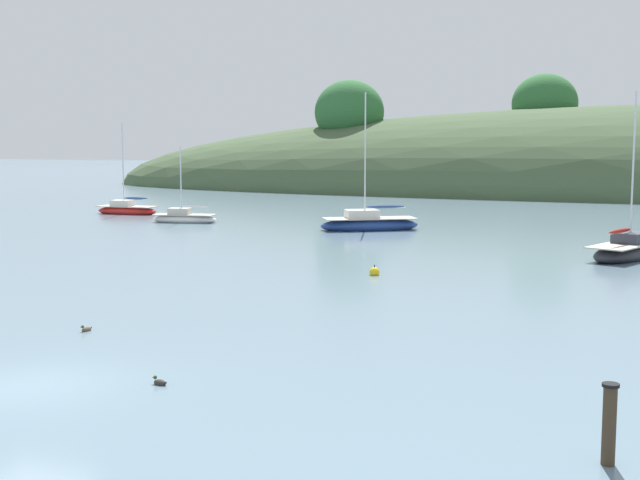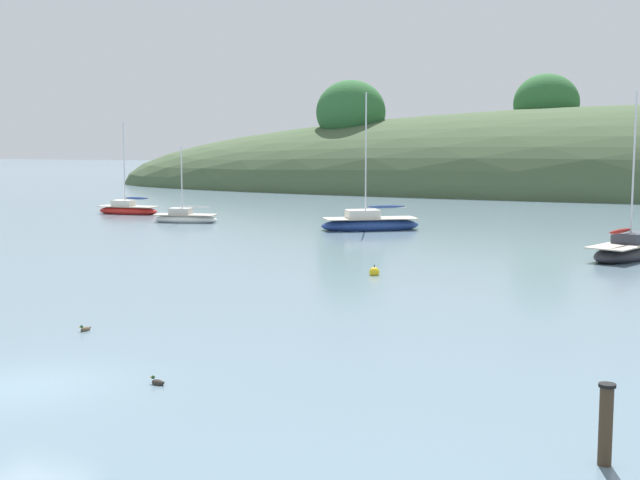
# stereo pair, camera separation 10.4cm
# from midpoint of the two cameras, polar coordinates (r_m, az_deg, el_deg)

# --- Properties ---
(ground_plane) EXTENTS (400.00, 400.00, 0.00)m
(ground_plane) POSITION_cam_midpoint_polar(r_m,az_deg,el_deg) (21.08, -19.01, -9.21)
(ground_plane) COLOR slate
(sailboat_white_near) EXTENTS (6.55, 5.07, 8.86)m
(sailboat_white_near) POSITION_cam_midpoint_polar(r_m,az_deg,el_deg) (54.20, 3.23, 1.10)
(sailboat_white_near) COLOR navy
(sailboat_white_near) RESTS_ON ground
(sailboat_orange_cutter) EXTENTS (4.77, 2.29, 5.39)m
(sailboat_orange_cutter) POSITION_cam_midpoint_polar(r_m,az_deg,el_deg) (59.88, -9.12, 1.46)
(sailboat_orange_cutter) COLOR white
(sailboat_orange_cutter) RESTS_ON ground
(sailboat_cream_ketch) EXTENTS (4.19, 6.29, 8.18)m
(sailboat_cream_ketch) POSITION_cam_midpoint_polar(r_m,az_deg,el_deg) (43.59, 19.79, -0.66)
(sailboat_cream_ketch) COLOR #232328
(sailboat_cream_ketch) RESTS_ON ground
(sailboat_grey_yawl) EXTENTS (5.03, 1.83, 7.20)m
(sailboat_grey_yawl) POSITION_cam_midpoint_polar(r_m,az_deg,el_deg) (67.65, -12.84, 1.99)
(sailboat_grey_yawl) COLOR red
(sailboat_grey_yawl) RESTS_ON ground
(mooring_buoy_outer) EXTENTS (0.44, 0.44, 0.54)m
(mooring_buoy_outer) POSITION_cam_midpoint_polar(r_m,az_deg,el_deg) (36.00, 3.58, -2.16)
(mooring_buoy_outer) COLOR yellow
(mooring_buoy_outer) RESTS_ON ground
(duck_trailing) EXTENTS (0.42, 0.25, 0.24)m
(duck_trailing) POSITION_cam_midpoint_polar(r_m,az_deg,el_deg) (20.39, -10.81, -9.34)
(duck_trailing) COLOR #2D2823
(duck_trailing) RESTS_ON ground
(duck_straggler) EXTENTS (0.25, 0.42, 0.24)m
(duck_straggler) POSITION_cam_midpoint_polar(r_m,az_deg,el_deg) (26.44, -15.46, -5.77)
(duck_straggler) COLOR brown
(duck_straggler) RESTS_ON ground
(jetty_piling) EXTENTS (0.30, 0.30, 1.46)m
(jetty_piling) POSITION_cam_midpoint_polar(r_m,az_deg,el_deg) (15.94, 18.58, -11.54)
(jetty_piling) COLOR #423323
(jetty_piling) RESTS_ON ground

